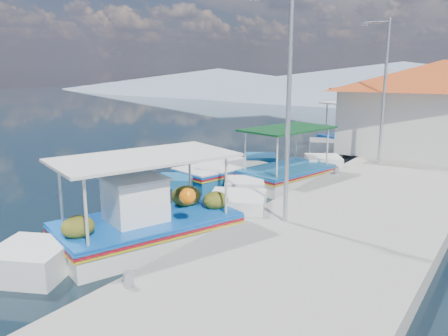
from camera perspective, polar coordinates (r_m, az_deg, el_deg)
The scene contains 10 objects.
ground at distance 13.70m, azimuth -13.98°, elevation -7.23°, with size 160.00×160.00×0.00m, color black.
quay at distance 15.62m, azimuth 18.58°, elevation -4.08°, with size 5.00×44.00×0.50m, color gray.
bollards at distance 15.48m, azimuth 10.44°, elevation -2.22°, with size 0.20×17.20×0.30m.
main_caique at distance 12.03m, azimuth -9.49°, elevation -7.26°, with size 4.11×7.59×2.66m.
caique_green_canopy at distance 17.92m, azimuth 7.96°, elevation -0.97°, with size 3.00×6.62×2.54m.
caique_blue_hull at distance 18.02m, azimuth -0.28°, elevation -1.01°, with size 2.84×6.19×1.13m.
caique_far at distance 26.91m, azimuth 16.96°, elevation 3.55°, with size 4.34×7.90×2.95m.
harbor_building at distance 23.84m, azimuth 25.67°, elevation 7.14°, with size 10.49×10.49×4.40m.
lamp_post_near at distance 11.75m, azimuth 7.79°, elevation 9.02°, with size 1.21×0.14×6.00m.
lamp_post_far at distance 20.20m, azimuth 19.39°, elevation 9.94°, with size 1.21×0.14×6.00m.
Camera 1 is at (9.71, -8.51, 4.59)m, focal length 36.18 mm.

